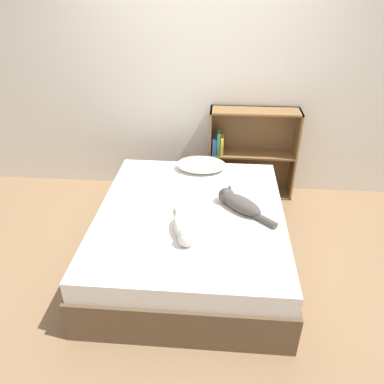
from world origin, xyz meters
TOP-DOWN VIEW (x-y plane):
  - ground_plane at (0.00, 0.00)m, footprint 8.00×8.00m
  - wall_back at (0.00, 1.35)m, footprint 8.00×0.06m
  - bed at (0.00, 0.00)m, footprint 1.57×1.85m
  - pillow at (0.04, 0.73)m, footprint 0.49×0.32m
  - cat_light at (-0.02, -0.32)m, footprint 0.23×0.52m
  - cat_dark at (0.39, 0.07)m, footprint 0.48×0.45m
  - bookshelf at (0.54, 1.23)m, footprint 0.93×0.26m

SIDE VIEW (x-z plane):
  - ground_plane at x=0.00m, z-range 0.00..0.00m
  - bed at x=0.00m, z-range 0.00..0.51m
  - bookshelf at x=0.54m, z-range 0.01..1.00m
  - pillow at x=0.04m, z-range 0.51..0.63m
  - cat_dark at x=0.39m, z-range 0.49..0.65m
  - cat_light at x=-0.02m, z-range 0.50..0.65m
  - wall_back at x=0.00m, z-range 0.00..2.50m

